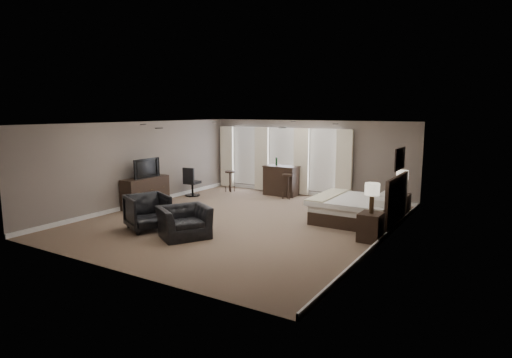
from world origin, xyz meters
The scene contains 16 objects.
room centered at (0.00, 0.00, 1.30)m, with size 7.60×8.60×2.64m.
window_bay centered at (-1.00, 4.11, 1.20)m, with size 5.25×0.20×2.30m.
bed centered at (2.58, 1.49, 0.66)m, with size 2.08×1.99×1.32m, color silver.
nightstand_near centered at (3.47, 0.04, 0.32)m, with size 0.48×0.59×0.64m, color black.
nightstand_far centered at (3.47, 2.94, 0.30)m, with size 0.45×0.55×0.60m, color black.
lamp_near centered at (3.47, 0.04, 0.99)m, with size 0.33×0.33×0.68m, color beige.
lamp_far centered at (3.47, 2.94, 0.94)m, with size 0.32×0.32×0.67m, color beige.
wall_art centered at (3.70, 1.49, 1.75)m, with size 0.04×0.96×0.56m, color slate.
dresser centered at (-3.45, -0.13, 0.46)m, with size 0.51×1.58×0.92m, color black.
tv centered at (-3.45, -0.13, 0.98)m, with size 1.01×0.58×0.13m, color black.
armchair_near centered at (-0.33, -1.95, 0.49)m, with size 1.12×0.73×0.98m, color black.
armchair_far centered at (-1.53, -1.92, 0.49)m, with size 0.95×0.89×0.97m, color black.
bar_counter centered at (-0.78, 3.68, 0.52)m, with size 1.19×0.62×1.04m, color black.
bar_stool_left centered at (-2.68, 3.29, 0.38)m, with size 0.36×0.36×0.76m, color black.
bar_stool_right centered at (-0.30, 3.27, 0.42)m, with size 0.40×0.40×0.84m, color black.
desk_chair centered at (-3.33, 1.95, 0.51)m, with size 0.52×0.52×1.01m, color black.
Camera 1 is at (6.15, -9.32, 2.92)m, focal length 30.00 mm.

